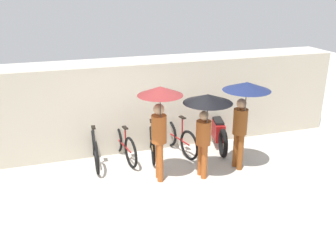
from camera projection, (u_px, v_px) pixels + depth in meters
ground_plane at (159, 194)px, 7.61m from camera, size 30.00×30.00×0.00m
back_wall at (133, 110)px, 9.17m from camera, size 11.21×0.12×2.21m
parked_bicycle_0 at (94, 148)px, 8.77m from camera, size 0.44×1.78×1.10m
parked_bicycle_1 at (123, 144)px, 9.01m from camera, size 0.45×1.72×0.98m
parked_bicycle_2 at (151, 142)px, 9.19m from camera, size 0.50×1.65×1.08m
parked_bicycle_3 at (178, 138)px, 9.36m from camera, size 0.56×1.66×1.07m
pedestrian_leading at (160, 110)px, 7.53m from camera, size 0.92×0.92×2.13m
pedestrian_center at (206, 112)px, 7.68m from camera, size 1.02×1.02×1.93m
pedestrian_trailing at (244, 101)px, 8.04m from camera, size 1.03×1.03×2.07m
motorcycle at (218, 131)px, 9.77m from camera, size 0.76×2.09×0.92m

